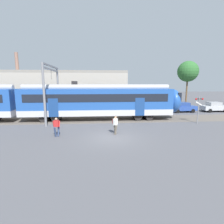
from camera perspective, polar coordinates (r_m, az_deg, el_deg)
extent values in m
plane|color=#515156|center=(14.70, -0.43, -8.30)|extent=(160.00, 160.00, 0.00)
cube|color=#605951|center=(24.51, -31.40, -2.52)|extent=(80.00, 4.40, 0.01)
cube|color=silver|center=(21.67, -4.75, 0.26)|extent=(18.00, 3.06, 0.70)
cube|color=#2351A3|center=(21.49, -4.81, 4.34)|extent=(18.00, 3.00, 2.40)
cube|color=black|center=(19.96, -4.83, 4.54)|extent=(16.56, 0.03, 0.90)
cube|color=navy|center=(20.65, 9.09, 1.68)|extent=(1.10, 0.04, 2.10)
cube|color=navy|center=(20.69, -18.63, 1.33)|extent=(1.10, 0.04, 2.10)
cylinder|color=#A4A4A9|center=(21.41, -4.86, 8.02)|extent=(17.64, 0.70, 0.70)
cube|color=black|center=(21.59, -12.16, 9.32)|extent=(0.70, 0.12, 0.40)
cylinder|color=black|center=(22.64, 11.38, -1.05)|extent=(0.90, 2.40, 0.90)
cylinder|color=black|center=(22.30, 7.91, -1.11)|extent=(0.90, 2.40, 0.90)
cylinder|color=black|center=(22.34, -17.35, -1.43)|extent=(0.90, 2.40, 0.90)
cylinder|color=black|center=(22.69, -20.80, -1.46)|extent=(0.90, 2.40, 0.90)
ellipsoid|color=#2351A3|center=(23.51, 19.22, 3.43)|extent=(1.80, 2.85, 2.95)
cube|color=black|center=(23.60, 20.08, 4.86)|extent=(0.40, 2.40, 1.00)
cylinder|color=navy|center=(15.43, -18.07, -6.25)|extent=(0.20, 0.37, 0.87)
cylinder|color=navy|center=(15.62, -17.07, -6.02)|extent=(0.20, 0.37, 0.87)
cube|color=red|center=(15.35, -17.70, -3.58)|extent=(0.39, 0.29, 0.56)
cylinder|color=red|center=(15.36, -16.81, -3.72)|extent=(0.13, 0.26, 0.52)
cylinder|color=red|center=(15.38, -18.56, -3.80)|extent=(0.13, 0.26, 0.52)
sphere|color=tan|center=(15.26, -17.80, -2.17)|extent=(0.22, 0.22, 0.22)
sphere|color=black|center=(15.27, -17.77, -2.04)|extent=(0.20, 0.20, 0.20)
cube|color=black|center=(15.51, -17.45, -3.36)|extent=(0.30, 0.20, 0.40)
cylinder|color=#6B6051|center=(15.33, 1.25, -5.89)|extent=(0.35, 0.37, 0.87)
cylinder|color=#6B6051|center=(15.64, 0.95, -5.58)|extent=(0.35, 0.37, 0.87)
cube|color=silver|center=(15.32, 1.11, -3.16)|extent=(0.43, 0.42, 0.56)
cylinder|color=silver|center=(15.54, 1.45, -3.17)|extent=(0.23, 0.24, 0.52)
cylinder|color=silver|center=(15.12, 0.75, -3.52)|extent=(0.23, 0.24, 0.52)
sphere|color=tan|center=(15.22, 1.17, -1.74)|extent=(0.22, 0.22, 0.22)
sphere|color=black|center=(15.23, 1.11, -1.62)|extent=(0.20, 0.20, 0.20)
cube|color=maroon|center=(15.43, 0.62, -2.99)|extent=(0.32, 0.30, 0.40)
cube|color=#284799|center=(29.47, 22.11, 1.20)|extent=(4.09, 1.87, 0.68)
cube|color=navy|center=(29.32, 21.93, 2.39)|extent=(1.98, 1.55, 0.56)
cube|color=black|center=(29.81, 23.51, 2.32)|extent=(0.20, 1.37, 0.48)
cylinder|color=black|center=(30.81, 23.35, 0.80)|extent=(0.61, 0.23, 0.60)
cylinder|color=black|center=(29.50, 24.90, 0.35)|extent=(0.61, 0.23, 0.60)
cylinder|color=black|center=(29.60, 19.24, 0.73)|extent=(0.61, 0.23, 0.60)
cylinder|color=black|center=(28.24, 20.67, 0.26)|extent=(0.61, 0.23, 0.60)
cube|color=#B7BABF|center=(32.15, 30.44, 1.22)|extent=(4.03, 1.70, 0.68)
cube|color=#A1A3A8|center=(31.99, 30.31, 2.31)|extent=(1.92, 1.47, 0.56)
cube|color=black|center=(32.56, 31.66, 2.23)|extent=(0.14, 1.37, 0.48)
cylinder|color=black|center=(33.55, 31.33, 0.84)|extent=(0.60, 0.21, 0.60)
cylinder|color=black|center=(32.12, 27.79, 0.81)|extent=(0.60, 0.21, 0.60)
cylinder|color=black|center=(30.85, 29.36, 0.38)|extent=(0.60, 0.21, 0.60)
cylinder|color=gray|center=(19.04, -21.28, 5.07)|extent=(0.24, 0.24, 6.50)
cylinder|color=gray|center=(25.23, -17.15, 6.18)|extent=(0.24, 0.24, 6.50)
cube|color=gray|center=(22.18, -19.37, 13.98)|extent=(0.20, 6.40, 0.16)
cube|color=gray|center=(22.15, -19.32, 12.95)|extent=(0.20, 6.40, 0.16)
cylinder|color=black|center=(22.11, -19.23, 11.40)|extent=(0.03, 0.03, 1.00)
cylinder|color=gray|center=(21.80, 26.31, 0.57)|extent=(0.11, 0.11, 3.00)
cube|color=black|center=(21.67, 26.55, 3.84)|extent=(0.80, 0.10, 0.10)
sphere|color=red|center=(21.42, 25.76, 3.84)|extent=(0.20, 0.20, 0.20)
sphere|color=red|center=(21.81, 27.49, 3.80)|extent=(0.20, 0.20, 0.20)
cube|color=white|center=(21.69, 26.50, 2.51)|extent=(0.72, 0.03, 0.48)
cube|color=#B2A899|center=(29.82, -16.55, 6.14)|extent=(21.36, 5.00, 6.00)
cube|color=gray|center=(29.84, -16.84, 12.28)|extent=(21.36, 5.00, 0.40)
cylinder|color=#8C6656|center=(31.89, -28.63, 13.87)|extent=(0.50, 0.50, 3.20)
cylinder|color=brown|center=(39.98, 23.15, 6.07)|extent=(0.32, 0.32, 5.42)
sphere|color=#2D662D|center=(40.02, 23.54, 12.05)|extent=(4.21, 4.21, 4.21)
cylinder|color=brown|center=(35.75, -25.85, 4.72)|extent=(0.32, 0.32, 4.34)
sphere|color=#2D662D|center=(35.69, -26.22, 9.81)|extent=(2.88, 2.88, 2.88)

